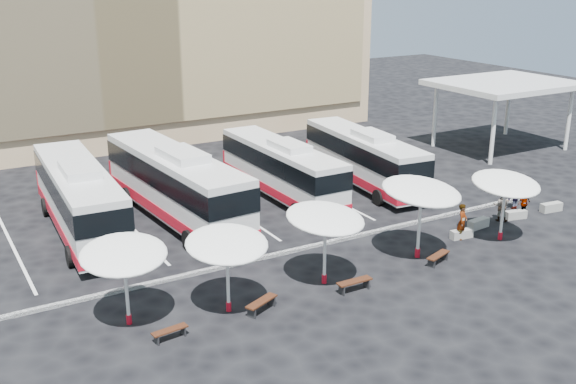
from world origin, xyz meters
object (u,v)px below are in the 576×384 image
bus_3 (363,157)px  conc_bench_1 (478,224)px  passenger_3 (515,196)px  wood_bench_1 (262,303)px  wood_bench_0 (170,332)px  sunshade_1 (227,244)px  passenger_1 (502,206)px  passenger_0 (462,222)px  wood_bench_3 (438,257)px  sunshade_4 (506,184)px  conc_bench_3 (551,207)px  conc_bench_0 (462,234)px  passenger_2 (524,203)px  bus_0 (79,196)px  wood_bench_2 (354,283)px  sunshade_0 (124,255)px  bus_2 (281,168)px  sunshade_3 (421,192)px  bus_1 (175,183)px  sunshade_2 (325,219)px  conc_bench_2 (516,215)px

bus_3 → conc_bench_1: size_ratio=8.83×
passenger_3 → wood_bench_1: bearing=12.3°
wood_bench_0 → wood_bench_1: size_ratio=0.87×
sunshade_1 → conc_bench_1: bearing=6.1°
wood_bench_1 → passenger_1: passenger_1 is taller
passenger_0 → wood_bench_3: bearing=179.1°
sunshade_4 → conc_bench_3: sunshade_4 is taller
conc_bench_3 → passenger_1: bearing=174.1°
wood_bench_0 → wood_bench_3: (13.40, 0.18, 0.03)m
conc_bench_0 → conc_bench_3: bearing=3.4°
passenger_0 → passenger_2: bearing=-22.9°
bus_0 → wood_bench_2: bus_0 is taller
sunshade_0 → wood_bench_2: bearing=-12.8°
bus_2 → sunshade_0: bearing=-140.9°
sunshade_3 → wood_bench_2: sunshade_3 is taller
conc_bench_1 → passenger_1: passenger_1 is taller
wood_bench_1 → wood_bench_3: (9.41, -0.01, -0.02)m
bus_1 → sunshade_3: bus_1 is taller
bus_2 → sunshade_4: size_ratio=3.07×
bus_2 → conc_bench_3: bearing=-39.8°
sunshade_2 → conc_bench_1: (10.81, 1.47, -2.80)m
wood_bench_1 → wood_bench_3: size_ratio=1.04×
sunshade_3 → passenger_1: (7.25, 1.54, -2.46)m
sunshade_1 → conc_bench_3: bearing=4.0°
wood_bench_3 → conc_bench_2: wood_bench_3 is taller
sunshade_1 → passenger_3: 19.94m
sunshade_3 → conc_bench_2: (8.22, 1.34, -3.10)m
sunshade_4 → passenger_3: (4.26, 2.96, -2.22)m
bus_1 → wood_bench_3: bearing=-58.1°
bus_2 → passenger_2: 14.09m
sunshade_1 → wood_bench_2: bearing=-11.5°
bus_2 → sunshade_3: 11.34m
sunshade_0 → conc_bench_1: sunshade_0 is taller
bus_1 → passenger_1: (15.41, -9.14, -1.27)m
conc_bench_3 → passenger_3: (-1.51, 1.39, 0.54)m
sunshade_2 → wood_bench_3: 6.45m
wood_bench_0 → conc_bench_1: bearing=8.0°
bus_2 → sunshade_2: 12.12m
conc_bench_0 → passenger_2: (5.24, 0.60, 0.60)m
conc_bench_2 → passenger_1: bearing=168.3°
wood_bench_1 → passenger_2: bearing=7.6°
wood_bench_2 → bus_2: bearing=74.4°
wood_bench_2 → passenger_3: size_ratio=1.03×
sunshade_2 → passenger_0: bearing=5.1°
wood_bench_0 → passenger_1: size_ratio=0.82×
bus_3 → conc_bench_0: 10.15m
conc_bench_0 → conc_bench_1: size_ratio=0.91×
conc_bench_3 → conc_bench_1: bearing=178.1°
sunshade_3 → conc_bench_3: (10.92, 1.16, -3.09)m
bus_2 → passenger_1: bus_2 is taller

